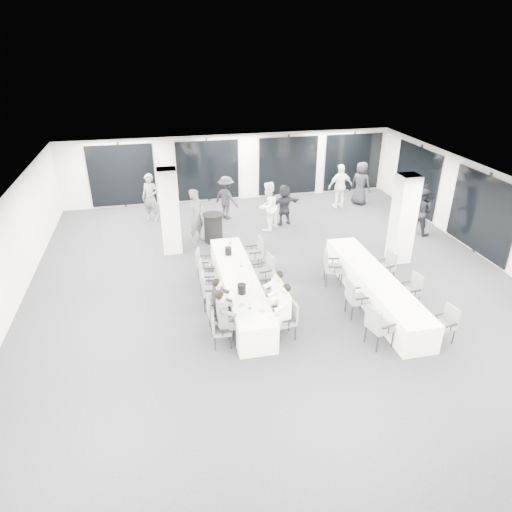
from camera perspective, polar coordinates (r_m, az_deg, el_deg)
The scene contains 43 objects.
room at distance 13.59m, azimuth 5.38°, elevation 3.66°, with size 14.04×16.04×2.84m.
column_left at distance 14.95m, azimuth -10.74°, elevation 5.50°, with size 0.60×0.60×2.80m, color silver.
column_right at distance 14.79m, azimuth 17.91°, elevation 4.43°, with size 0.60×0.60×2.80m, color silver.
banquet_table_main at distance 12.32m, azimuth -2.10°, elevation -4.00°, with size 0.90×5.00×0.75m, color white.
banquet_table_side at distance 12.71m, azimuth 14.55°, elevation -3.88°, with size 0.90×5.00×0.75m, color white.
cocktail_table at distance 15.81m, azimuth -5.35°, elevation 3.54°, with size 0.73×0.73×1.01m.
chair_main_left_near at distance 10.58m, azimuth -4.70°, elevation -8.93°, with size 0.46×0.51×0.86m.
chair_main_left_second at distance 11.05m, azimuth -5.16°, elevation -7.08°, with size 0.47×0.53×0.91m.
chair_main_left_mid at distance 11.94m, azimuth -5.91°, elevation -4.05°, with size 0.58×0.62×1.02m.
chair_main_left_fourth at distance 12.65m, azimuth -6.32°, elevation -2.39°, with size 0.55×0.59×0.96m.
chair_main_left_far at distance 13.55m, azimuth -6.74°, elevation -0.64°, with size 0.53×0.55×0.86m.
chair_main_right_near at distance 10.85m, azimuth 4.05°, elevation -7.66°, with size 0.52×0.56×0.93m.
chair_main_right_second at distance 11.36m, azimuth 3.16°, elevation -5.94°, with size 0.54×0.57×0.93m.
chair_main_right_mid at distance 12.18m, azimuth 1.94°, elevation -3.72°, with size 0.50×0.53×0.87m.
chair_main_right_fourth at distance 12.79m, azimuth 1.18°, elevation -1.71°, with size 0.58×0.63×1.02m.
chair_main_right_far at distance 13.87m, azimuth -0.00°, elevation 0.58°, with size 0.51×0.57×1.00m.
chair_side_left_near at distance 10.85m, azimuth 14.94°, elevation -8.24°, with size 0.63×0.66×1.04m.
chair_side_left_mid at distance 11.84m, azimuth 12.21°, elevation -4.97°, with size 0.50×0.56×0.98m.
chair_side_left_far at distance 13.18m, azimuth 9.31°, elevation -1.17°, with size 0.63×0.66×1.03m.
chair_side_right_near at distance 11.58m, azimuth 22.68°, elevation -7.61°, with size 0.52×0.56×0.90m.
chair_side_right_mid at distance 12.66m, azimuth 18.93°, elevation -3.86°, with size 0.51×0.56×0.92m.
chair_side_right_far at distance 13.73m, azimuth 16.07°, elevation -1.10°, with size 0.53×0.56×0.90m.
seated_guest_a at distance 10.41m, azimuth -3.90°, elevation -7.39°, with size 0.50×0.38×1.44m.
seated_guest_b at distance 10.91m, azimuth -4.38°, elevation -5.70°, with size 0.50×0.38×1.44m.
seated_guest_c at distance 10.65m, azimuth 3.26°, elevation -6.53°, with size 0.50×0.38×1.44m.
seated_guest_d at distance 11.19m, azimuth 2.38°, elevation -4.77°, with size 0.50×0.38×1.44m.
standing_guest_a at distance 15.69m, azimuth -7.50°, elevation 5.41°, with size 0.78×0.63×2.13m, color #4F5156.
standing_guest_b at distance 16.58m, azimuth 1.51°, elevation 6.62°, with size 0.98×0.60×2.04m, color white.
standing_guest_c at distance 17.69m, azimuth -3.73°, elevation 7.61°, with size 1.23×0.63×1.91m, color black.
standing_guest_d at distance 19.18m, azimuth 10.52°, elevation 8.92°, with size 1.20×0.67×2.04m, color white.
standing_guest_e at distance 19.74m, azimuth 13.01°, elevation 9.17°, with size 0.98×0.60×2.04m, color black.
standing_guest_f at distance 17.14m, azimuth 3.56°, elevation 6.73°, with size 1.61×0.62×1.75m, color black.
standing_guest_g at distance 17.86m, azimuth -13.09°, elevation 7.48°, with size 0.76×0.62×2.09m, color #4F5156.
standing_guest_h at distance 17.28m, azimuth 20.03°, elevation 5.60°, with size 0.92×0.56×1.91m, color black.
ice_bucket_near at distance 11.28m, azimuth -1.80°, elevation -4.13°, with size 0.22×0.22×0.25m, color black.
ice_bucket_far at distance 13.24m, azimuth -3.49°, elevation 0.62°, with size 0.20×0.20×0.23m, color black.
water_bottle_a at distance 10.58m, azimuth -0.78°, elevation -6.38°, with size 0.07×0.07×0.23m, color silver.
water_bottle_b at distance 12.46m, azimuth -1.83°, elevation -1.10°, with size 0.07×0.07×0.21m, color silver.
water_bottle_c at distance 13.80m, azimuth -3.23°, elevation 1.73°, with size 0.07×0.07×0.23m, color silver.
plate_a at distance 10.86m, azimuth -1.77°, elevation -6.11°, with size 0.20×0.20×0.03m.
plate_b at distance 10.62m, azimuth 0.76°, elevation -6.91°, with size 0.22×0.22×0.03m.
plate_c at distance 11.68m, azimuth -1.72°, elevation -3.61°, with size 0.19×0.19×0.03m.
wine_glass at distance 10.18m, azimuth 1.77°, elevation -7.62°, with size 0.08×0.08×0.20m.
Camera 1 is at (-3.02, -10.84, 6.55)m, focal length 32.00 mm.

